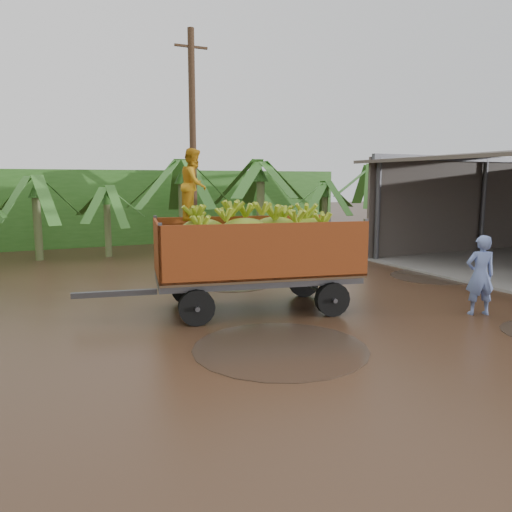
% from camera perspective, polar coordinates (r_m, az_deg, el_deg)
% --- Properties ---
extents(ground, '(100.00, 100.00, 0.00)m').
position_cam_1_polar(ground, '(12.46, 10.77, -6.00)').
color(ground, black).
rests_on(ground, ground).
extents(hedge_north, '(22.00, 3.00, 3.60)m').
position_cam_1_polar(hedge_north, '(26.27, -13.93, 5.54)').
color(hedge_north, '#2D661E').
rests_on(hedge_north, ground).
extents(banana_trailer, '(6.72, 3.18, 3.85)m').
position_cam_1_polar(banana_trailer, '(11.95, -0.17, 0.59)').
color(banana_trailer, '#A54217').
rests_on(banana_trailer, ground).
extents(man_blue, '(0.80, 0.67, 1.88)m').
position_cam_1_polar(man_blue, '(12.70, 24.24, -2.02)').
color(man_blue, '#657AB9').
rests_on(man_blue, ground).
extents(utility_pole, '(1.20, 0.24, 8.36)m').
position_cam_1_polar(utility_pole, '(18.49, -7.22, 12.07)').
color(utility_pole, '#47301E').
rests_on(utility_pole, ground).
extents(banana_plants, '(24.71, 21.07, 4.27)m').
position_cam_1_polar(banana_plants, '(16.34, -17.89, 4.01)').
color(banana_plants, '#2D661E').
rests_on(banana_plants, ground).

